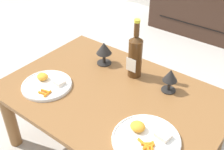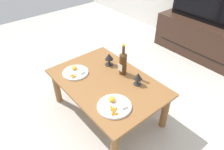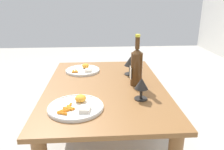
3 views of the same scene
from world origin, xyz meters
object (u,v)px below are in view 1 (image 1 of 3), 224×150
(dining_table, at_px, (112,104))
(dinner_plate_left, at_px, (47,84))
(goblet_right, at_px, (170,77))
(dinner_plate_right, at_px, (146,138))
(tv_stand, at_px, (220,12))
(goblet_left, at_px, (104,49))
(wine_bottle, at_px, (136,55))

(dining_table, bearing_deg, dinner_plate_left, -152.45)
(goblet_right, height_order, dinner_plate_right, goblet_right)
(goblet_right, xyz_separation_m, dinner_plate_left, (-0.53, -0.36, -0.08))
(tv_stand, relative_size, goblet_left, 9.67)
(dinner_plate_left, height_order, dinner_plate_right, dinner_plate_right)
(dining_table, xyz_separation_m, goblet_left, (-0.21, 0.20, 0.17))
(dining_table, height_order, dinner_plate_left, dinner_plate_left)
(tv_stand, distance_m, goblet_left, 1.66)
(goblet_right, relative_size, dinner_plate_left, 0.49)
(tv_stand, distance_m, dinner_plate_left, 2.01)
(dining_table, distance_m, goblet_left, 0.33)
(goblet_right, xyz_separation_m, dinner_plate_right, (0.09, -0.36, -0.08))
(dining_table, bearing_deg, tv_stand, 91.85)
(wine_bottle, bearing_deg, goblet_left, -177.85)
(dinner_plate_right, bearing_deg, wine_bottle, 129.38)
(goblet_left, xyz_separation_m, goblet_right, (0.43, 0.00, -0.01))
(dining_table, bearing_deg, goblet_left, 136.66)
(wine_bottle, distance_m, goblet_left, 0.22)
(wine_bottle, bearing_deg, tv_stand, 92.25)
(dinner_plate_left, xyz_separation_m, dinner_plate_right, (0.62, -0.00, 0.00))
(goblet_left, bearing_deg, wine_bottle, 2.15)
(wine_bottle, bearing_deg, dinner_plate_left, -130.55)
(wine_bottle, bearing_deg, goblet_right, -2.15)
(dining_table, bearing_deg, goblet_right, 42.10)
(dinner_plate_left, bearing_deg, dinner_plate_right, -0.00)
(goblet_left, bearing_deg, dinner_plate_right, -34.86)
(goblet_right, bearing_deg, dinner_plate_right, -76.34)
(dining_table, relative_size, dinner_plate_right, 3.85)
(tv_stand, distance_m, dinner_plate_right, 2.03)
(dinner_plate_right, bearing_deg, tv_stand, 100.44)
(goblet_left, xyz_separation_m, dinner_plate_right, (0.52, -0.36, -0.08))
(dining_table, distance_m, dinner_plate_right, 0.36)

